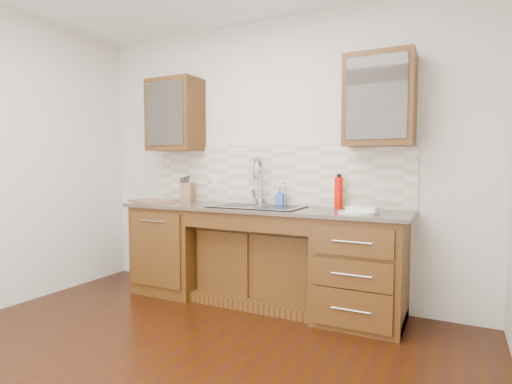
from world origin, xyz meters
The scene contains 24 objects.
ground centered at (0.00, 0.00, -0.05)m, with size 4.00×3.50×0.10m, color black.
wall_back centered at (0.00, 1.80, 1.35)m, with size 4.00×0.10×2.70m, color silver.
base_cabinet_left centered at (-0.95, 1.44, 0.44)m, with size 0.70×0.62×0.88m, color #593014.
base_cabinet_center centered at (0.00, 1.53, 0.35)m, with size 1.20×0.44×0.70m, color #593014.
base_cabinet_right centered at (0.95, 1.44, 0.44)m, with size 0.70×0.62×0.88m, color #593014.
countertop centered at (0.00, 1.43, 0.90)m, with size 2.70×0.65×0.03m, color #84705B.
backsplash centered at (0.00, 1.74, 1.21)m, with size 2.70×0.02×0.59m, color beige.
sink centered at (0.00, 1.41, 0.83)m, with size 0.84×0.46×0.19m, color #9E9EA5.
faucet centered at (-0.07, 1.64, 1.11)m, with size 0.04×0.04×0.40m, color #999993.
filter_tap centered at (0.18, 1.65, 1.03)m, with size 0.02×0.02×0.24m, color #999993.
upper_cabinet_left centered at (-1.05, 1.58, 1.83)m, with size 0.55×0.34×0.75m, color #593014.
upper_cabinet_right centered at (1.05, 1.58, 1.83)m, with size 0.55×0.34×0.75m, color #593014.
outlet_left centered at (-0.65, 1.73, 1.12)m, with size 0.08×0.01×0.12m, color white.
outlet_right centered at (0.65, 1.73, 1.12)m, with size 0.08×0.01×0.12m, color white.
soap_bottle centered at (0.13, 1.65, 0.99)m, with size 0.08×0.08×0.17m, color blue.
water_bottle centered at (0.71, 1.62, 1.05)m, with size 0.07×0.07×0.28m, color #E70C00.
plate centered at (0.93, 1.34, 0.92)m, with size 0.30×0.30×0.02m, color white.
dish_towel centered at (0.97, 1.38, 0.94)m, with size 0.23×0.17×0.04m, color white.
knife_block centered at (-0.91, 1.59, 1.01)m, with size 0.11×0.18×0.20m, color #AA7253.
cutting_board centered at (-1.21, 1.37, 0.92)m, with size 0.45×0.32×0.02m, color olive.
cup_left_a centered at (-1.14, 1.58, 1.77)m, with size 0.11×0.11×0.09m, color white.
cup_left_b centered at (-0.94, 1.58, 1.77)m, with size 0.09×0.09×0.08m, color white.
cup_right_a centered at (0.95, 1.58, 1.77)m, with size 0.13×0.13×0.10m, color silver.
cup_right_b centered at (1.20, 1.58, 1.77)m, with size 0.09×0.09×0.09m, color white.
Camera 1 is at (1.63, -1.84, 1.28)m, focal length 28.00 mm.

